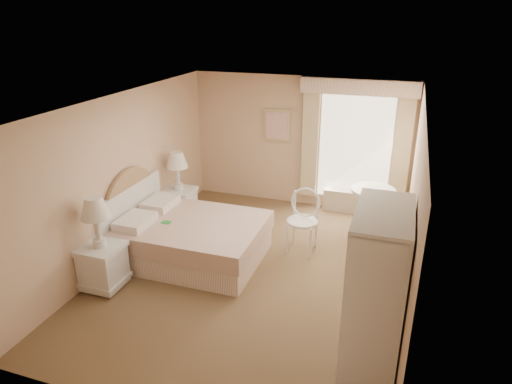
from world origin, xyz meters
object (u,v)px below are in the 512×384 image
(nightstand_far, at_px, (179,196))
(round_table, at_px, (372,203))
(armoire, at_px, (375,305))
(cafe_chair, at_px, (304,215))
(nightstand_near, at_px, (101,255))
(bed, at_px, (186,237))

(nightstand_far, height_order, round_table, nightstand_far)
(round_table, height_order, armoire, armoire)
(round_table, distance_m, cafe_chair, 1.39)
(nightstand_near, relative_size, nightstand_far, 1.03)
(nightstand_far, relative_size, cafe_chair, 1.26)
(bed, distance_m, cafe_chair, 1.86)
(bed, bearing_deg, cafe_chair, 26.89)
(round_table, bearing_deg, armoire, -84.56)
(nightstand_near, relative_size, cafe_chair, 1.31)
(round_table, bearing_deg, nightstand_near, -138.59)
(nightstand_near, bearing_deg, nightstand_far, 90.00)
(nightstand_near, height_order, nightstand_far, nightstand_near)
(nightstand_near, distance_m, nightstand_far, 2.28)
(nightstand_near, xyz_separation_m, round_table, (3.34, 2.94, 0.02))
(nightstand_far, distance_m, round_table, 3.41)
(nightstand_near, height_order, armoire, armoire)
(bed, distance_m, round_table, 3.20)
(bed, xyz_separation_m, round_table, (2.62, 1.83, 0.17))
(bed, distance_m, nightstand_far, 1.37)
(round_table, bearing_deg, cafe_chair, -134.24)
(cafe_chair, bearing_deg, nightstand_far, 174.55)
(bed, xyz_separation_m, cafe_chair, (1.65, 0.84, 0.24))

